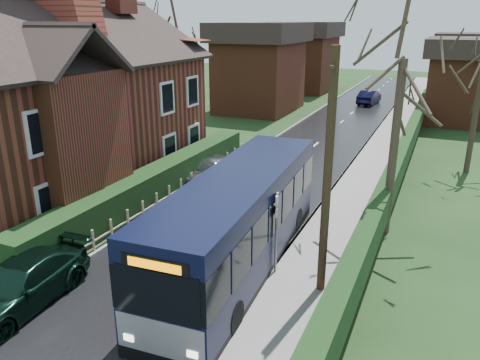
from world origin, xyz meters
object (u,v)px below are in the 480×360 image
at_px(telegraph_pole, 327,178).
at_px(car_green, 20,284).
at_px(bus, 239,222).
at_px(brick_house, 58,99).
at_px(car_silver, 212,170).
at_px(bus_stop_sign, 276,222).

bearing_deg(telegraph_pole, car_green, -153.44).
xyz_separation_m(bus, car_green, (-4.81, -4.59, -0.92)).
xyz_separation_m(brick_house, telegraph_pole, (13.53, -4.00, -0.72)).
height_order(brick_house, car_silver, brick_house).
bearing_deg(bus_stop_sign, telegraph_pole, -28.73).
distance_m(bus, telegraph_pole, 3.58).
relative_size(bus_stop_sign, telegraph_pole, 0.39).
relative_size(bus, bus_stop_sign, 3.79).
height_order(bus, telegraph_pole, telegraph_pole).
distance_m(brick_house, telegraph_pole, 14.13).
bearing_deg(car_green, bus, 40.25).
bearing_deg(bus, bus_stop_sign, -6.00).
bearing_deg(car_silver, bus_stop_sign, -37.95).
relative_size(car_silver, telegraph_pole, 0.54).
height_order(car_silver, car_green, car_green).
relative_size(car_green, bus_stop_sign, 1.64).
distance_m(bus, car_silver, 8.68).
bearing_deg(car_silver, telegraph_pole, -32.80).
distance_m(brick_house, car_green, 10.66).
bearing_deg(bus, car_silver, 119.77).
distance_m(car_green, bus_stop_sign, 7.69).
xyz_separation_m(bus, bus_stop_sign, (1.29, -0.06, 0.27)).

